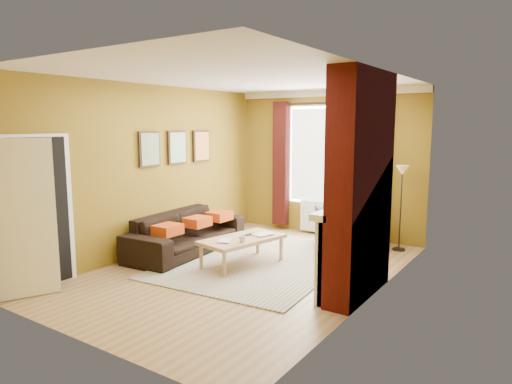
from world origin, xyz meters
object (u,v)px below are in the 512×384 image
sofa (187,232)px  floor_lamp (402,184)px  armchair (347,228)px  wicker_stool (340,228)px  coffee_table (242,241)px

sofa → floor_lamp: (2.97, 2.11, 0.82)m
armchair → wicker_stool: 0.43m
sofa → wicker_stool: sofa is taller
wicker_stool → coffee_table: bearing=-106.3°
armchair → floor_lamp: bearing=167.3°
armchair → coffee_table: armchair is taller
armchair → coffee_table: (-0.92, -1.90, 0.05)m
coffee_table → sofa: bearing=-172.6°
sofa → armchair: size_ratio=2.19×
armchair → floor_lamp: size_ratio=0.72×
armchair → floor_lamp: floor_lamp is taller
coffee_table → floor_lamp: floor_lamp is taller
armchair → wicker_stool: size_ratio=2.11×
sofa → floor_lamp: size_ratio=1.58×
sofa → coffee_table: size_ratio=1.63×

